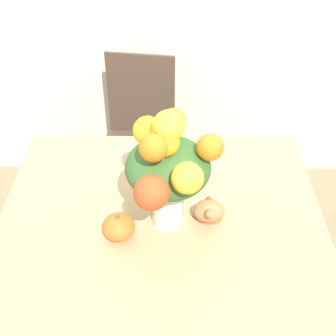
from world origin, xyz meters
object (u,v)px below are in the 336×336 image
flower_vase (168,168)px  dining_chair_near_window (138,137)px  turkey_figurine (209,207)px  pumpkin (119,227)px

flower_vase → dining_chair_near_window: bearing=100.4°
flower_vase → turkey_figurine: size_ratio=3.09×
pumpkin → flower_vase: bearing=19.8°
flower_vase → turkey_figurine: 0.28m
pumpkin → turkey_figurine: size_ratio=0.76×
turkey_figurine → flower_vase: bearing=-164.9°
dining_chair_near_window → flower_vase: bearing=-71.3°
flower_vase → turkey_figurine: bearing=15.1°
pumpkin → dining_chair_near_window: (-0.00, 1.07, -0.33)m
flower_vase → turkey_figurine: (0.16, 0.04, -0.23)m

